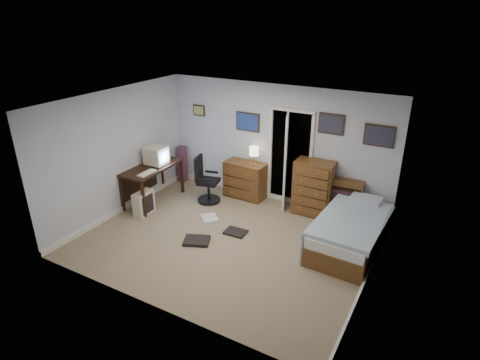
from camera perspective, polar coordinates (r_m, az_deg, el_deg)
name	(u,v)px	position (r m, az deg, el deg)	size (l,w,h in m)	color
floor	(227,241)	(7.37, -1.83, -8.61)	(5.00, 4.00, 0.02)	#83725A
computer_desk	(149,174)	(8.75, -12.85, 0.86)	(0.69, 1.42, 0.81)	black
crt_monitor	(156,156)	(8.65, -11.82, 3.42)	(0.43, 0.40, 0.39)	beige
keyboard	(147,173)	(8.27, -13.10, 0.97)	(0.16, 0.43, 0.03)	beige
pc_tower	(144,203)	(8.36, -13.53, -3.19)	(0.24, 0.46, 0.49)	beige
office_chair	(206,184)	(8.62, -4.87, -0.61)	(0.60, 0.60, 1.02)	black
media_stack	(182,164)	(9.68, -8.22, 2.26)	(0.17, 0.17, 0.87)	maroon
low_dresser	(245,180)	(8.80, 0.78, 0.04)	(0.90, 0.45, 0.80)	brown
table_lamp	(254,152)	(8.46, 2.00, 4.04)	(0.21, 0.21, 0.39)	gold
doorway	(295,154)	(8.64, 7.86, 3.64)	(0.96, 1.12, 2.05)	black
tall_dresser	(313,188)	(8.15, 10.40, -1.11)	(0.76, 0.45, 1.12)	brown
headboard_bookcase	(339,197)	(8.18, 13.88, -2.35)	(0.92, 0.29, 0.82)	brown
bed	(351,231)	(7.29, 15.48, -7.02)	(1.15, 2.04, 0.65)	brown
wall_posters	(302,125)	(8.07, 8.84, 7.73)	(4.38, 0.04, 0.60)	#331E11
floor_clutter	(210,232)	(7.57, -4.29, -7.40)	(1.15, 1.29, 0.06)	black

